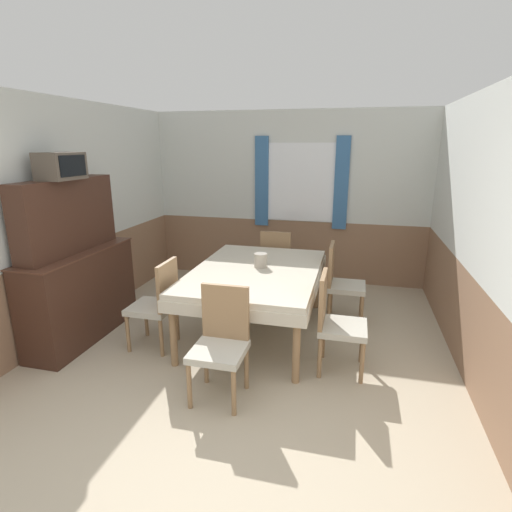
{
  "coord_description": "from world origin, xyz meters",
  "views": [
    {
      "loc": [
        1.03,
        -1.88,
        2.11
      ],
      "look_at": [
        -0.0,
        2.22,
        0.92
      ],
      "focal_mm": 28.0,
      "sensor_mm": 36.0,
      "label": 1
    }
  ],
  "objects": [
    {
      "name": "tv",
      "position": [
        -1.83,
        1.56,
        1.9
      ],
      "size": [
        0.29,
        0.45,
        0.27
      ],
      "color": "#51473D",
      "rests_on": "sideboard"
    },
    {
      "name": "wall_left",
      "position": [
        -2.12,
        2.11,
        1.3
      ],
      "size": [
        0.05,
        4.62,
        2.6
      ],
      "color": "silver",
      "rests_on": "ground_plane"
    },
    {
      "name": "chair_head_near",
      "position": [
        -0.0,
        1.01,
        0.51
      ],
      "size": [
        0.44,
        0.44,
        0.96
      ],
      "rotation": [
        0.0,
        0.0,
        3.14
      ],
      "color": "#93704C",
      "rests_on": "ground_plane"
    },
    {
      "name": "ground_plane",
      "position": [
        0.0,
        0.0,
        0.0
      ],
      "size": [
        16.0,
        16.0,
        0.0
      ],
      "primitive_type": "plane",
      "color": "tan"
    },
    {
      "name": "chair_head_window",
      "position": [
        -0.0,
        3.44,
        0.51
      ],
      "size": [
        0.44,
        0.44,
        0.96
      ],
      "color": "#93704C",
      "rests_on": "ground_plane"
    },
    {
      "name": "chair_right_far",
      "position": [
        0.92,
        2.8,
        0.51
      ],
      "size": [
        0.44,
        0.44,
        0.96
      ],
      "rotation": [
        0.0,
        0.0,
        4.71
      ],
      "color": "#93704C",
      "rests_on": "ground_plane"
    },
    {
      "name": "wall_back",
      "position": [
        0.01,
        4.24,
        1.31
      ],
      "size": [
        4.6,
        0.1,
        2.6
      ],
      "color": "silver",
      "rests_on": "ground_plane"
    },
    {
      "name": "vase",
      "position": [
        0.03,
        2.31,
        0.85
      ],
      "size": [
        0.15,
        0.15,
        0.16
      ],
      "color": "#A39989",
      "rests_on": "dining_table"
    },
    {
      "name": "dining_table",
      "position": [
        -0.0,
        2.22,
        0.67
      ],
      "size": [
        1.39,
        1.99,
        0.77
      ],
      "color": "beige",
      "rests_on": "ground_plane"
    },
    {
      "name": "sideboard",
      "position": [
        -1.87,
        1.66,
        0.74
      ],
      "size": [
        0.46,
        1.47,
        1.76
      ],
      "color": "#3D2319",
      "rests_on": "ground_plane"
    },
    {
      "name": "chair_right_near",
      "position": [
        0.92,
        1.64,
        0.51
      ],
      "size": [
        0.44,
        0.44,
        0.96
      ],
      "rotation": [
        0.0,
        0.0,
        4.71
      ],
      "color": "#93704C",
      "rests_on": "ground_plane"
    },
    {
      "name": "chair_left_near",
      "position": [
        -0.92,
        1.64,
        0.51
      ],
      "size": [
        0.44,
        0.44,
        0.96
      ],
      "rotation": [
        0.0,
        0.0,
        1.57
      ],
      "color": "#93704C",
      "rests_on": "ground_plane"
    },
    {
      "name": "wall_right",
      "position": [
        2.12,
        2.11,
        1.3
      ],
      "size": [
        0.05,
        4.62,
        2.6
      ],
      "color": "silver",
      "rests_on": "ground_plane"
    }
  ]
}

